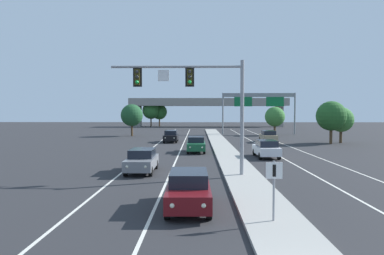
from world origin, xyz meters
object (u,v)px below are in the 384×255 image
tree_far_right_b (341,120)px  tree_far_right_c (275,117)px  overhead_signal_mast (199,92)px  car_oncoming_green (196,144)px  median_sign_post (274,182)px  car_oncoming_grey (142,160)px  car_receding_tan (268,136)px  car_oncoming_black (171,136)px  tree_far_left_a (132,115)px  car_receding_white (266,148)px  highway_sign_gantry (259,100)px  tree_far_left_c (159,112)px  car_oncoming_darkred (189,189)px  tree_far_right_a (331,116)px  tree_far_left_b (151,111)px

tree_far_right_b → tree_far_right_c: tree_far_right_c is taller
overhead_signal_mast → car_oncoming_green: (-0.26, 13.52, -4.56)m
median_sign_post → tree_far_right_c: tree_far_right_c is taller
median_sign_post → car_oncoming_grey: (-6.58, 11.16, -0.77)m
median_sign_post → car_oncoming_grey: median_sign_post is taller
tree_far_right_b → car_receding_tan: bearing=175.3°
car_oncoming_black → tree_far_left_a: (-7.44, 11.74, 2.67)m
car_receding_white → highway_sign_gantry: highway_sign_gantry is taller
car_oncoming_green → overhead_signal_mast: bearing=-88.9°
car_oncoming_green → median_sign_post: bearing=-82.7°
highway_sign_gantry → tree_far_right_c: 4.72m
car_oncoming_green → tree_far_left_c: tree_far_left_c is taller
car_oncoming_darkred → highway_sign_gantry: (11.45, 49.60, 5.34)m
median_sign_post → car_receding_white: size_ratio=0.49×
highway_sign_gantry → tree_far_left_c: highway_sign_gantry is taller
tree_far_left_c → tree_far_left_a: bearing=-90.6°
car_oncoming_darkred → tree_far_left_a: 45.85m
tree_far_left_a → car_receding_white: bearing=-58.1°
tree_far_left_a → car_oncoming_black: bearing=-57.6°
highway_sign_gantry → tree_far_right_c: highway_sign_gantry is taller
car_oncoming_black → tree_far_left_c: tree_far_left_c is taller
overhead_signal_mast → car_oncoming_green: size_ratio=1.87×
car_oncoming_green → highway_sign_gantry: bearing=68.6°
car_oncoming_darkred → tree_far_left_c: (-10.23, 83.43, 3.18)m
median_sign_post → tree_far_right_a: tree_far_right_a is taller
car_oncoming_grey → tree_far_right_b: bearing=45.4°
car_oncoming_green → car_oncoming_black: same height
car_oncoming_black → highway_sign_gantry: size_ratio=0.34×
median_sign_post → tree_far_right_b: (16.03, 34.09, 1.47)m
median_sign_post → car_oncoming_darkred: (-3.16, 2.15, -0.77)m
median_sign_post → car_oncoming_green: 23.27m
car_oncoming_green → tree_far_left_a: bearing=114.8°
tree_far_right_a → tree_far_right_c: (-3.66, 16.16, -0.33)m
car_receding_white → tree_far_right_a: tree_far_right_a is taller
car_oncoming_grey → tree_far_left_c: (-6.82, 74.41, 3.18)m
car_receding_white → car_oncoming_grey: bearing=-141.7°
car_receding_white → tree_far_right_a: 17.63m
car_oncoming_grey → tree_far_left_a: (-7.25, 35.49, 2.67)m
car_oncoming_darkred → car_receding_white: bearing=68.8°
car_oncoming_green → car_receding_tan: bearing=50.7°
overhead_signal_mast → highway_sign_gantry: highway_sign_gantry is taller
car_oncoming_darkred → tree_far_left_b: bearing=98.6°
median_sign_post → highway_sign_gantry: bearing=80.9°
car_oncoming_darkred → car_oncoming_green: bearing=89.4°
car_receding_tan → highway_sign_gantry: highway_sign_gantry is taller
car_receding_tan → tree_far_left_b: 54.00m
car_receding_tan → tree_far_right_a: 8.31m
car_receding_white → car_receding_tan: same height
car_receding_tan → tree_far_left_a: size_ratio=0.84×
tree_far_left_c → tree_far_right_c: 43.87m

